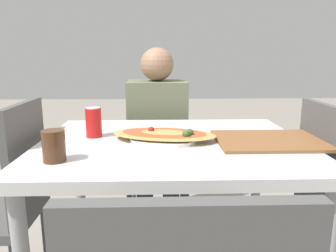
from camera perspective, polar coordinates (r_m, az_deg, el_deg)
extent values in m
cube|color=silver|center=(1.33, 0.69, -3.40)|extent=(1.06, 0.86, 0.04)
cylinder|color=#99999E|center=(1.86, -14.97, -11.72)|extent=(0.05, 0.05, 0.73)
cylinder|color=#99999E|center=(1.89, 14.99, -11.34)|extent=(0.05, 0.05, 0.73)
cube|color=#4C4C4C|center=(2.08, -1.79, -6.74)|extent=(0.40, 0.40, 0.04)
cube|color=#4C4C4C|center=(2.20, -1.84, 1.17)|extent=(0.38, 0.03, 0.47)
cylinder|color=#38383D|center=(2.02, 3.24, -14.31)|extent=(0.03, 0.03, 0.41)
cylinder|color=#38383D|center=(2.02, -6.72, -14.38)|extent=(0.03, 0.03, 0.41)
cylinder|color=#38383D|center=(2.33, 2.50, -10.56)|extent=(0.03, 0.03, 0.41)
cylinder|color=#38383D|center=(2.33, -6.01, -10.61)|extent=(0.03, 0.03, 0.41)
cube|color=#4C4C4C|center=(1.49, -23.43, -5.31)|extent=(0.03, 0.38, 0.47)
cylinder|color=#38383D|center=(1.83, -20.53, -18.15)|extent=(0.03, 0.03, 0.41)
cube|color=#4C4C4C|center=(1.47, 25.14, -5.69)|extent=(0.03, 0.38, 0.47)
cylinder|color=#38383D|center=(1.81, 21.60, -18.64)|extent=(0.03, 0.03, 0.41)
cylinder|color=#2D2D38|center=(2.04, 0.53, -13.45)|extent=(0.10, 0.10, 0.45)
cylinder|color=#2D2D38|center=(2.04, -4.02, -13.48)|extent=(0.10, 0.10, 0.45)
cube|color=#60664C|center=(1.98, -1.84, 0.49)|extent=(0.35, 0.27, 0.51)
sphere|color=#997056|center=(1.94, -1.91, 10.69)|extent=(0.19, 0.19, 0.19)
cylinder|color=white|center=(1.33, -0.69, -2.14)|extent=(0.28, 0.28, 0.01)
ellipsoid|color=tan|center=(1.33, -0.69, -1.44)|extent=(0.46, 0.31, 0.02)
ellipsoid|color=#C14C28|center=(1.33, -0.70, -1.18)|extent=(0.38, 0.25, 0.01)
sphere|color=#335928|center=(1.27, 3.18, -1.43)|extent=(0.03, 0.03, 0.03)
sphere|color=maroon|center=(1.35, -2.96, -0.64)|extent=(0.03, 0.03, 0.03)
sphere|color=#335928|center=(1.29, 3.80, -1.16)|extent=(0.03, 0.03, 0.03)
cylinder|color=red|center=(1.41, -12.83, 0.57)|extent=(0.07, 0.07, 0.12)
cylinder|color=silver|center=(1.40, -12.95, 3.08)|extent=(0.06, 0.06, 0.00)
cylinder|color=#4C2D19|center=(1.12, -19.27, -3.29)|extent=(0.07, 0.07, 0.10)
cube|color=brown|center=(1.37, 17.13, -2.41)|extent=(0.42, 0.32, 0.01)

